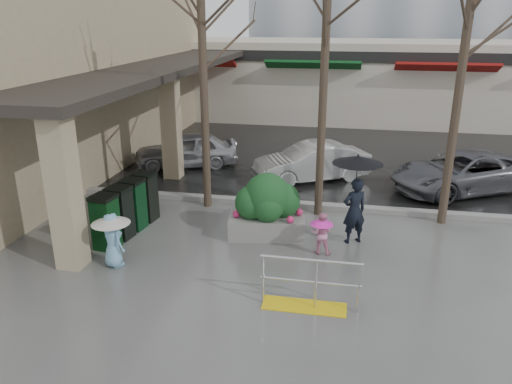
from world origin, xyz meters
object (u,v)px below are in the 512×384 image
(woman, at_px, (356,191))
(child_blue, at_px, (112,234))
(handrail, at_px, (308,290))
(news_boxes, at_px, (127,208))
(tree_west, at_px, (202,22))
(tree_midwest, at_px, (327,16))
(tree_mideast, at_px, (467,33))
(car_c, at_px, (463,172))
(car_a, at_px, (186,150))
(child_pink, at_px, (321,230))
(car_b, at_px, (311,162))
(planter, at_px, (267,206))

(woman, bearing_deg, child_blue, -5.70)
(handrail, relative_size, news_boxes, 0.78)
(tree_west, bearing_deg, tree_midwest, 0.00)
(tree_mideast, distance_m, car_c, 5.14)
(tree_west, xyz_separation_m, car_a, (-1.88, 3.72, -4.45))
(woman, height_order, car_c, woman)
(handrail, bearing_deg, news_boxes, 151.78)
(car_c, bearing_deg, child_pink, -65.91)
(tree_midwest, xyz_separation_m, news_boxes, (-4.65, -2.22, -4.57))
(tree_west, height_order, car_b, tree_west)
(woman, relative_size, news_boxes, 0.92)
(tree_mideast, height_order, woman, tree_mideast)
(car_b, bearing_deg, woman, -11.94)
(woman, distance_m, planter, 2.18)
(car_c, bearing_deg, tree_midwest, -85.34)
(tree_west, relative_size, child_blue, 5.50)
(tree_mideast, bearing_deg, tree_midwest, 180.00)
(child_pink, distance_m, car_a, 8.15)
(tree_west, height_order, tree_mideast, tree_west)
(tree_west, relative_size, car_b, 1.78)
(tree_mideast, distance_m, car_b, 6.39)
(handrail, xyz_separation_m, tree_west, (-3.36, 4.80, 4.71))
(woman, distance_m, news_boxes, 5.68)
(child_pink, xyz_separation_m, news_boxes, (-4.89, 0.23, 0.09))
(tree_west, relative_size, car_a, 1.84)
(woman, bearing_deg, planter, -28.72)
(child_pink, bearing_deg, tree_midwest, -82.56)
(planter, bearing_deg, child_pink, -27.81)
(tree_mideast, xyz_separation_m, planter, (-4.45, -1.71, -4.07))
(woman, distance_m, child_blue, 5.66)
(tree_west, relative_size, news_boxes, 2.81)
(child_pink, distance_m, planter, 1.59)
(child_pink, height_order, car_b, car_b)
(tree_midwest, height_order, car_c, tree_midwest)
(tree_midwest, distance_m, news_boxes, 6.89)
(news_boxes, xyz_separation_m, car_a, (-0.43, 5.94, -0.03))
(child_pink, height_order, child_blue, child_blue)
(tree_mideast, distance_m, child_pink, 5.81)
(handrail, relative_size, child_pink, 1.89)
(tree_west, xyz_separation_m, tree_mideast, (6.50, 0.00, -0.22))
(news_boxes, xyz_separation_m, car_c, (8.93, 4.97, -0.03))
(news_boxes, bearing_deg, handrail, -20.78)
(woman, bearing_deg, child_pink, 16.93)
(tree_midwest, xyz_separation_m, car_b, (-0.46, 2.97, -4.60))
(tree_west, relative_size, car_c, 1.50)
(tree_midwest, distance_m, car_c, 6.86)
(handrail, distance_m, child_blue, 4.46)
(news_boxes, bearing_deg, tree_west, 64.24)
(tree_midwest, height_order, tree_mideast, tree_midwest)
(tree_midwest, relative_size, car_b, 1.83)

